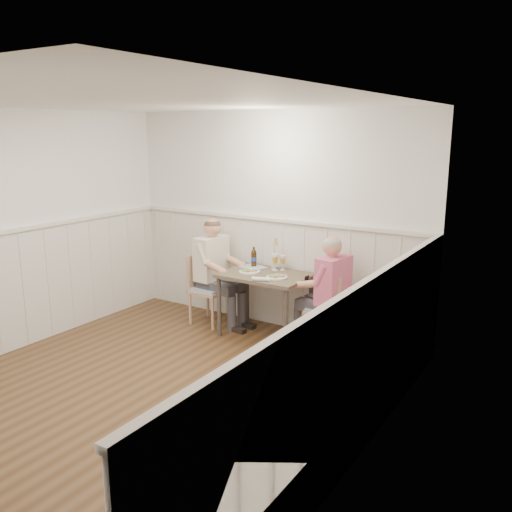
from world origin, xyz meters
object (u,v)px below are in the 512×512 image
at_px(dining_table, 265,282).
at_px(man_in_pink, 330,302).
at_px(chair_left, 206,286).
at_px(diner_cream, 214,279).
at_px(grass_vase, 274,254).
at_px(chair_right, 330,306).
at_px(beer_bottle, 254,258).

distance_m(dining_table, man_in_pink, 0.82).
relative_size(dining_table, chair_left, 1.14).
distance_m(diner_cream, grass_vase, 0.85).
bearing_deg(diner_cream, man_in_pink, -0.59).
relative_size(chair_left, man_in_pink, 0.67).
bearing_deg(chair_left, diner_cream, 29.03).
height_order(chair_right, beer_bottle, beer_bottle).
height_order(chair_right, man_in_pink, man_in_pink).
bearing_deg(beer_bottle, grass_vase, 3.76).
relative_size(dining_table, beer_bottle, 4.11).
bearing_deg(grass_vase, dining_table, -82.71).
relative_size(dining_table, chair_right, 1.14).
distance_m(dining_table, chair_left, 0.87).
distance_m(chair_right, man_in_pink, 0.09).
distance_m(chair_right, chair_left, 1.64).
bearing_deg(dining_table, beer_bottle, 143.17).
bearing_deg(dining_table, diner_cream, 177.32).
bearing_deg(man_in_pink, diner_cream, 179.41).
bearing_deg(chair_right, grass_vase, 169.01).
xyz_separation_m(man_in_pink, diner_cream, (-1.57, 0.02, 0.02)).
bearing_deg(man_in_pink, chair_right, 110.75).
xyz_separation_m(chair_left, diner_cream, (0.09, 0.05, 0.09)).
bearing_deg(chair_left, beer_bottle, 23.01).
distance_m(chair_right, diner_cream, 1.55).
relative_size(chair_right, man_in_pink, 0.68).
xyz_separation_m(diner_cream, grass_vase, (0.73, 0.20, 0.37)).
height_order(beer_bottle, grass_vase, grass_vase).
bearing_deg(beer_bottle, diner_cream, -158.18).
bearing_deg(dining_table, grass_vase, 97.29).
distance_m(dining_table, chair_right, 0.81).
height_order(chair_left, diner_cream, diner_cream).
bearing_deg(diner_cream, grass_vase, 15.57).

